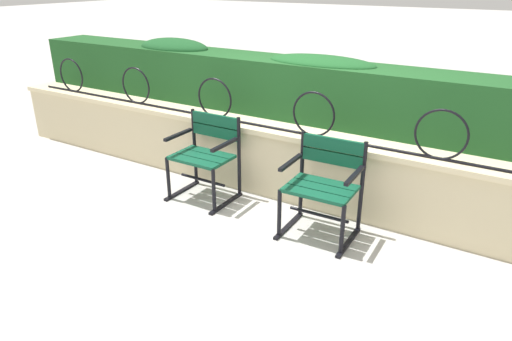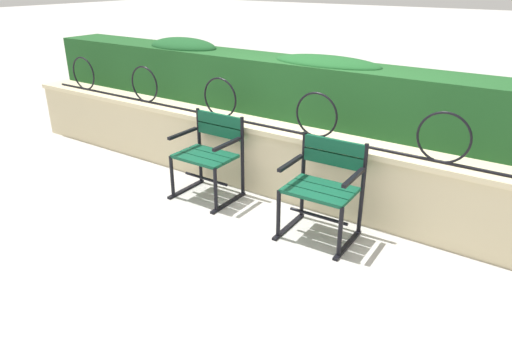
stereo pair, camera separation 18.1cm
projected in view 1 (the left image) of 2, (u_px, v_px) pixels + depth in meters
ground_plane at (248, 234)px, 4.03m from camera, size 60.00×60.00×0.00m
stone_wall at (295, 164)px, 4.57m from camera, size 7.77×0.41×0.70m
iron_arch_fence at (266, 110)px, 4.45m from camera, size 7.22×0.02×0.42m
hedge_row at (318, 89)px, 4.68m from camera, size 7.61×0.56×0.69m
park_chair_left at (206, 153)px, 4.55m from camera, size 0.59×0.52×0.82m
park_chair_right at (324, 184)px, 3.89m from camera, size 0.61×0.54×0.82m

